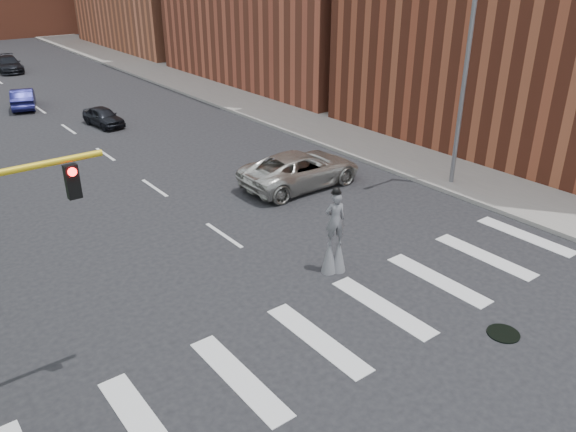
# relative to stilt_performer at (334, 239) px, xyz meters

# --- Properties ---
(ground_plane) EXTENTS (160.00, 160.00, 0.00)m
(ground_plane) POSITION_rel_stilt_performer_xyz_m (-1.53, -3.50, -1.22)
(ground_plane) COLOR black
(ground_plane) RESTS_ON ground
(sidewalk_right) EXTENTS (5.00, 90.00, 0.18)m
(sidewalk_right) POSITION_rel_stilt_performer_xyz_m (10.97, 21.50, -1.13)
(sidewalk_right) COLOR gray
(sidewalk_right) RESTS_ON ground
(manhole) EXTENTS (0.90, 0.90, 0.04)m
(manhole) POSITION_rel_stilt_performer_xyz_m (1.47, -5.50, -1.20)
(manhole) COLOR black
(manhole) RESTS_ON ground
(streetlight) EXTENTS (2.05, 0.20, 9.00)m
(streetlight) POSITION_rel_stilt_performer_xyz_m (9.37, 2.50, 3.67)
(streetlight) COLOR slate
(streetlight) RESTS_ON ground
(stilt_performer) EXTENTS (0.82, 0.66, 3.03)m
(stilt_performer) POSITION_rel_stilt_performer_xyz_m (0.00, 0.00, 0.00)
(stilt_performer) COLOR #302013
(stilt_performer) RESTS_ON ground
(suv_crossing) EXTENTS (5.80, 2.72, 1.61)m
(suv_crossing) POSITION_rel_stilt_performer_xyz_m (3.94, 6.67, -0.42)
(suv_crossing) COLOR beige
(suv_crossing) RESTS_ON ground
(car_near) EXTENTS (1.79, 3.57, 1.17)m
(car_near) POSITION_rel_stilt_performer_xyz_m (0.49, 21.89, -0.64)
(car_near) COLOR black
(car_near) RESTS_ON ground
(car_mid) EXTENTS (2.47, 4.36, 1.36)m
(car_mid) POSITION_rel_stilt_performer_xyz_m (-2.23, 29.61, -0.54)
(car_mid) COLOR #15164C
(car_mid) RESTS_ON ground
(car_far) EXTENTS (2.24, 4.86, 1.38)m
(car_far) POSITION_rel_stilt_performer_xyz_m (0.30, 44.40, -0.53)
(car_far) COLOR black
(car_far) RESTS_ON ground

